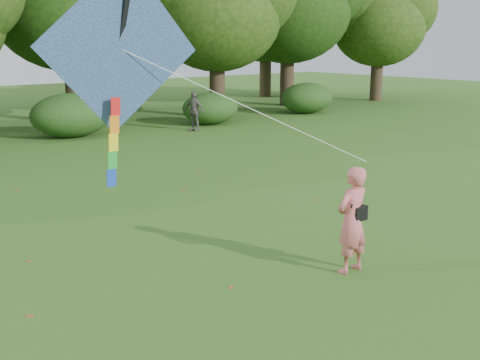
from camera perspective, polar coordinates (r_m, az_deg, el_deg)
ground at (r=10.75m, az=9.09°, el=-9.30°), size 100.00×100.00×0.00m
man_kite_flyer at (r=10.84m, az=10.57°, el=-3.75°), size 0.72×0.49×1.93m
bystander_right at (r=27.72m, az=-4.38°, el=6.52°), size 0.77×1.14×1.79m
crossbody_bag at (r=10.87m, az=11.12°, el=-3.02°), size 0.43×0.20×0.74m
flying_kite at (r=8.87m, az=-11.29°, el=11.83°), size 5.31×1.62×3.21m
fallen_leaves at (r=12.66m, az=-3.39°, el=-5.63°), size 8.93×13.58×0.01m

